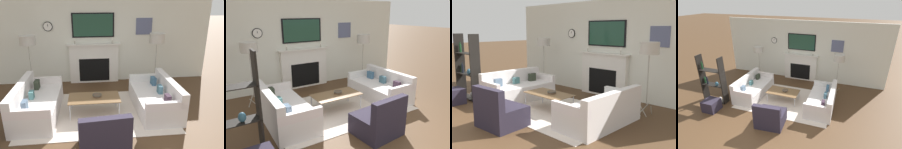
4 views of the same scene
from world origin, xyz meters
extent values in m
cube|color=silver|center=(0.00, 4.24, 1.35)|extent=(7.32, 0.07, 2.70)
cube|color=silver|center=(0.00, 4.13, 0.59)|extent=(1.50, 0.16, 1.19)
cube|color=black|center=(0.00, 4.04, 0.42)|extent=(0.93, 0.01, 0.71)
cube|color=silver|center=(0.00, 4.11, 1.21)|extent=(1.62, 0.22, 0.04)
cylinder|color=#B2AD9E|center=(-0.56, 4.08, 1.28)|extent=(0.04, 0.04, 0.10)
cylinder|color=white|center=(-0.56, 4.08, 1.37)|extent=(0.03, 0.03, 0.09)
cylinder|color=#B2AD9E|center=(0.56, 4.08, 1.28)|extent=(0.04, 0.04, 0.10)
cylinder|color=white|center=(0.56, 4.08, 1.37)|extent=(0.03, 0.03, 0.09)
cube|color=black|center=(0.00, 4.20, 1.77)|extent=(1.26, 0.04, 0.72)
cube|color=#1E4233|center=(0.00, 4.18, 1.77)|extent=(1.17, 0.01, 0.65)
cylinder|color=black|center=(-1.32, 4.19, 1.75)|extent=(0.28, 0.02, 0.28)
cylinder|color=silver|center=(-1.32, 4.18, 1.75)|extent=(0.24, 0.00, 0.24)
cube|color=black|center=(-1.32, 4.18, 1.78)|extent=(0.01, 0.00, 0.06)
cube|color=slate|center=(1.56, 4.20, 1.71)|extent=(0.50, 0.02, 0.50)
cube|color=beige|center=(0.00, 2.13, 0.01)|extent=(3.36, 2.17, 0.01)
cube|color=silver|center=(-1.33, 2.13, 0.21)|extent=(0.88, 1.86, 0.43)
cube|color=silver|center=(-1.68, 2.13, 0.60)|extent=(0.18, 1.86, 0.35)
cube|color=silver|center=(-1.32, 3.01, 0.52)|extent=(0.86, 0.11, 0.18)
cube|color=silver|center=(-1.34, 1.25, 0.52)|extent=(0.86, 0.11, 0.18)
cube|color=#2A3225|center=(-1.45, 2.68, 0.53)|extent=(0.11, 0.21, 0.21)
cube|color=#3F6C6E|center=(-1.46, 2.13, 0.51)|extent=(0.11, 0.18, 0.17)
cube|color=#4A5D71|center=(-1.47, 1.58, 0.53)|extent=(0.11, 0.21, 0.20)
cube|color=silver|center=(1.33, 2.13, 0.21)|extent=(0.88, 1.78, 0.41)
cube|color=silver|center=(1.69, 2.13, 0.58)|extent=(0.16, 1.77, 0.33)
cube|color=silver|center=(1.33, 1.29, 0.50)|extent=(0.87, 0.10, 0.18)
cube|color=silver|center=(1.33, 2.97, 0.50)|extent=(0.87, 0.10, 0.18)
cube|color=#352533|center=(1.46, 1.60, 0.50)|extent=(0.10, 0.18, 0.18)
cube|color=#3C5F6E|center=(1.46, 2.13, 0.51)|extent=(0.11, 0.19, 0.19)
cube|color=#395C78|center=(1.46, 2.65, 0.51)|extent=(0.11, 0.21, 0.20)
cube|color=#25202D|center=(0.02, 0.74, 0.20)|extent=(0.89, 0.81, 0.41)
cube|color=#25202D|center=(0.04, 0.44, 0.62)|extent=(0.84, 0.20, 0.42)
cube|color=brown|center=(-0.08, 2.07, 0.40)|extent=(1.15, 0.62, 0.02)
cylinder|color=#B7B7BC|center=(-0.62, 1.80, 0.20)|extent=(0.02, 0.02, 0.39)
cylinder|color=#B7B7BC|center=(0.45, 1.80, 0.20)|extent=(0.02, 0.02, 0.39)
cylinder|color=#B7B7BC|center=(-0.62, 2.34, 0.20)|extent=(0.02, 0.02, 0.39)
cylinder|color=#B7B7BC|center=(0.45, 2.34, 0.20)|extent=(0.02, 0.02, 0.39)
cylinder|color=#4C3B2B|center=(-0.02, 2.10, 0.43)|extent=(0.20, 0.20, 0.05)
torus|color=#424137|center=(-0.02, 2.10, 0.46)|extent=(0.21, 0.21, 0.02)
cylinder|color=#9E998E|center=(-1.62, 3.40, 0.12)|extent=(0.09, 0.23, 0.26)
cylinder|color=#9E998E|center=(-1.80, 3.44, 0.12)|extent=(0.17, 0.19, 0.26)
cylinder|color=#9E998E|center=(-1.75, 3.26, 0.12)|extent=(0.23, 0.07, 0.26)
cylinder|color=#9E998E|center=(-1.72, 3.37, 0.82)|extent=(0.02, 0.02, 1.13)
cylinder|color=#B2ADA3|center=(-1.72, 3.37, 1.50)|extent=(0.40, 0.40, 0.24)
cylinder|color=#9E998E|center=(1.83, 3.40, 0.12)|extent=(0.09, 0.23, 0.26)
cylinder|color=#9E998E|center=(1.64, 3.44, 0.12)|extent=(0.17, 0.19, 0.26)
cylinder|color=#9E998E|center=(1.70, 3.26, 0.12)|extent=(0.23, 0.07, 0.26)
cylinder|color=#9E998E|center=(1.72, 3.37, 0.80)|extent=(0.02, 0.02, 1.12)
cylinder|color=#B2ADA3|center=(1.72, 3.37, 1.49)|extent=(0.42, 0.42, 0.26)
camera|label=1|loc=(-0.20, -2.43, 2.53)|focal=35.00mm
camera|label=2|loc=(-2.65, -2.10, 2.30)|focal=35.00mm
camera|label=3|loc=(4.34, -1.94, 1.91)|focal=42.00mm
camera|label=4|loc=(1.98, -3.18, 3.64)|focal=28.00mm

